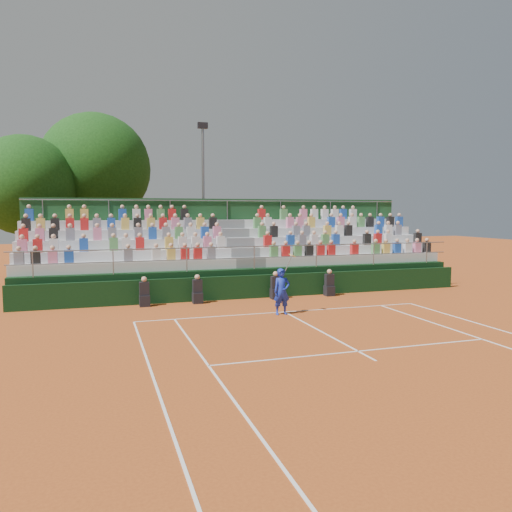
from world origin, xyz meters
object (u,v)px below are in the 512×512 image
object	(u,v)px
tennis_player	(282,291)
floodlight_mast	(203,187)
tree_west	(25,186)
tree_east	(95,169)

from	to	relation	value
tennis_player	floodlight_mast	world-z (taller)	floodlight_mast
tree_west	tree_east	xyz separation A→B (m)	(3.68, 2.12, 1.18)
tennis_player	tree_east	size ratio (longest dim) A/B	0.23
tennis_player	tree_east	distance (m)	17.43
tennis_player	floodlight_mast	distance (m)	13.58
tree_west	floodlight_mast	size ratio (longest dim) A/B	0.88
floodlight_mast	tree_west	bearing A→B (deg)	178.15
floodlight_mast	tree_east	bearing A→B (deg)	158.36
tree_west	tennis_player	bearing A→B (deg)	-52.84
tree_west	floodlight_mast	xyz separation A→B (m)	(9.82, -0.32, 0.04)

